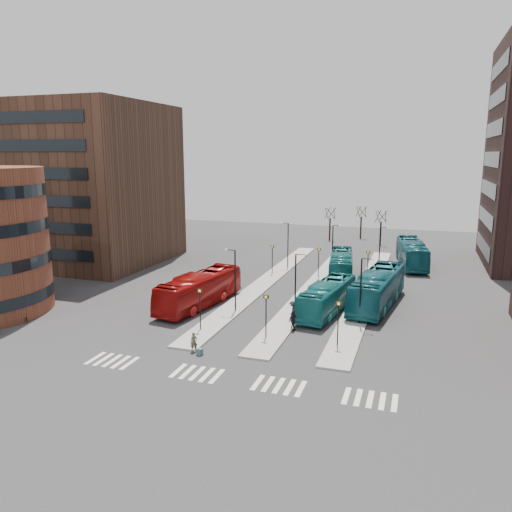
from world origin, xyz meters
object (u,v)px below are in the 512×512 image
(commuter_b, at_px, (293,320))
(bicycle_far, at_px, (23,317))
(suitcase, at_px, (200,352))
(red_bus, at_px, (200,290))
(teal_bus_c, at_px, (378,288))
(traveller, at_px, (194,342))
(teal_bus_a, at_px, (327,297))
(commuter_a, at_px, (183,306))
(commuter_c, at_px, (293,310))
(teal_bus_b, at_px, (341,265))
(teal_bus_d, at_px, (412,253))

(commuter_b, relative_size, bicycle_far, 1.15)
(suitcase, distance_m, red_bus, 12.87)
(teal_bus_c, height_order, traveller, teal_bus_c)
(teal_bus_a, bearing_deg, commuter_a, -153.09)
(commuter_b, height_order, commuter_c, commuter_b)
(suitcase, height_order, teal_bus_c, teal_bus_c)
(suitcase, bearing_deg, teal_bus_b, 95.08)
(commuter_a, height_order, bicycle_far, commuter_a)
(red_bus, xyz_separation_m, traveller, (4.61, -11.13, -0.94))
(teal_bus_c, relative_size, commuter_c, 7.51)
(suitcase, distance_m, commuter_c, 11.49)
(teal_bus_b, bearing_deg, commuter_b, -100.60)
(commuter_a, height_order, commuter_b, commuter_b)
(bicycle_far, bearing_deg, commuter_a, -38.76)
(teal_bus_c, xyz_separation_m, traveller, (-12.53, -16.80, -1.07))
(suitcase, xyz_separation_m, traveller, (-0.72, 0.50, 0.51))
(red_bus, xyz_separation_m, commuter_a, (-0.56, -2.63, -0.97))
(commuter_b, bearing_deg, suitcase, 168.49)
(teal_bus_b, height_order, traveller, teal_bus_b)
(traveller, relative_size, commuter_b, 0.84)
(teal_bus_a, distance_m, commuter_b, 6.26)
(teal_bus_d, height_order, commuter_a, teal_bus_d)
(commuter_b, distance_m, commuter_c, 2.96)
(bicycle_far, bearing_deg, teal_bus_d, -20.15)
(teal_bus_a, relative_size, traveller, 7.17)
(suitcase, relative_size, teal_bus_a, 0.05)
(suitcase, relative_size, commuter_c, 0.30)
(teal_bus_d, bearing_deg, bicycle_far, -141.41)
(commuter_b, bearing_deg, red_bus, 93.72)
(red_bus, relative_size, bicycle_far, 7.71)
(bicycle_far, bearing_deg, commuter_c, -47.34)
(commuter_c, bearing_deg, teal_bus_d, 156.03)
(suitcase, relative_size, commuter_b, 0.29)
(teal_bus_b, bearing_deg, teal_bus_c, -71.51)
(teal_bus_b, relative_size, bicycle_far, 7.20)
(suitcase, relative_size, commuter_a, 0.35)
(suitcase, bearing_deg, commuter_a, 141.14)
(red_bus, height_order, traveller, red_bus)
(teal_bus_c, distance_m, teal_bus_d, 20.77)
(teal_bus_d, bearing_deg, teal_bus_b, -138.56)
(teal_bus_b, distance_m, commuter_a, 22.78)
(teal_bus_a, bearing_deg, teal_bus_d, 81.32)
(red_bus, bearing_deg, teal_bus_b, 62.96)
(teal_bus_c, relative_size, commuter_a, 8.83)
(commuter_c, bearing_deg, red_bus, -100.54)
(traveller, relative_size, bicycle_far, 0.97)
(commuter_a, bearing_deg, bicycle_far, 21.06)
(teal_bus_b, height_order, bicycle_far, teal_bus_b)
(teal_bus_c, bearing_deg, commuter_b, -115.72)
(red_bus, bearing_deg, bicycle_far, -136.12)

